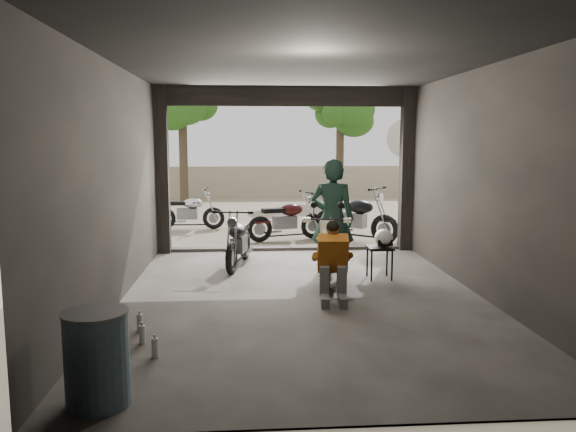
{
  "coord_description": "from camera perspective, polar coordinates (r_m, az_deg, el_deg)",
  "views": [
    {
      "loc": [
        -0.75,
        -7.5,
        2.2
      ],
      "look_at": [
        -0.17,
        0.6,
        1.09
      ],
      "focal_mm": 35.0,
      "sensor_mm": 36.0,
      "label": 1
    }
  ],
  "objects": [
    {
      "name": "ground",
      "position": [
        7.86,
        1.55,
        -8.51
      ],
      "size": [
        80.0,
        80.0,
        0.0
      ],
      "primitive_type": "plane",
      "color": "#7A6D56",
      "rests_on": "ground"
    },
    {
      "name": "garage",
      "position": [
        8.14,
        1.2,
        1.25
      ],
      "size": [
        7.0,
        7.13,
        3.2
      ],
      "color": "#2D2B28",
      "rests_on": "ground"
    },
    {
      "name": "boundary_wall",
      "position": [
        21.58,
        -2.11,
        3.5
      ],
      "size": [
        18.0,
        0.3,
        1.2
      ],
      "primitive_type": "cube",
      "color": "gray",
      "rests_on": "ground"
    },
    {
      "name": "tree_left",
      "position": [
        20.21,
        -10.75,
        12.69
      ],
      "size": [
        2.2,
        2.2,
        5.6
      ],
      "color": "#382B1E",
      "rests_on": "ground"
    },
    {
      "name": "tree_right",
      "position": [
        21.84,
        5.36,
        11.29
      ],
      "size": [
        2.2,
        2.2,
        5.0
      ],
      "color": "#382B1E",
      "rests_on": "ground"
    },
    {
      "name": "main_bike",
      "position": [
        8.8,
        4.0,
        -3.16
      ],
      "size": [
        0.9,
        1.69,
        1.07
      ],
      "primitive_type": null,
      "rotation": [
        0.0,
        0.0,
        -0.15
      ],
      "color": "#E9E6C5",
      "rests_on": "ground"
    },
    {
      "name": "left_bike",
      "position": [
        9.78,
        -5.05,
        -2.18
      ],
      "size": [
        0.9,
        1.62,
        1.04
      ],
      "primitive_type": null,
      "rotation": [
        0.0,
        0.0,
        -0.18
      ],
      "color": "black",
      "rests_on": "ground"
    },
    {
      "name": "outside_bike_a",
      "position": [
        14.05,
        -10.03,
        0.74
      ],
      "size": [
        1.53,
        0.66,
        1.02
      ],
      "primitive_type": null,
      "rotation": [
        0.0,
        0.0,
        1.55
      ],
      "color": "black",
      "rests_on": "ground"
    },
    {
      "name": "outside_bike_b",
      "position": [
        12.3,
        -0.13,
        -0.02
      ],
      "size": [
        1.71,
        1.11,
        1.07
      ],
      "primitive_type": null,
      "rotation": [
        0.0,
        0.0,
        1.89
      ],
      "color": "#3C0E10",
      "rests_on": "ground"
    },
    {
      "name": "outside_bike_c",
      "position": [
        12.3,
        6.84,
        0.24
      ],
      "size": [
        1.84,
        1.69,
        1.2
      ],
      "primitive_type": null,
      "rotation": [
        0.0,
        0.0,
        0.89
      ],
      "color": "black",
      "rests_on": "ground"
    },
    {
      "name": "rider",
      "position": [
        8.92,
        4.52,
        -0.31
      ],
      "size": [
        0.78,
        0.6,
        1.91
      ],
      "primitive_type": "imported",
      "rotation": [
        0.0,
        0.0,
        2.91
      ],
      "color": "black",
      "rests_on": "ground"
    },
    {
      "name": "mechanic",
      "position": [
        7.6,
        4.61,
        -4.91
      ],
      "size": [
        0.61,
        0.79,
        1.07
      ],
      "primitive_type": null,
      "rotation": [
        0.0,
        0.0,
        -0.09
      ],
      "color": "#B46218",
      "rests_on": "ground"
    },
    {
      "name": "stool",
      "position": [
        8.96,
        9.3,
        -3.55
      ],
      "size": [
        0.39,
        0.39,
        0.53
      ],
      "rotation": [
        0.0,
        0.0,
        0.39
      ],
      "color": "black",
      "rests_on": "ground"
    },
    {
      "name": "helmet",
      "position": [
        8.95,
        9.7,
        -2.19
      ],
      "size": [
        0.3,
        0.31,
        0.27
      ],
      "primitive_type": "ellipsoid",
      "rotation": [
        0.0,
        0.0,
        0.04
      ],
      "color": "silver",
      "rests_on": "stool"
    },
    {
      "name": "oil_drum",
      "position": [
        5.01,
        -18.83,
        -13.7
      ],
      "size": [
        0.63,
        0.63,
        0.81
      ],
      "primitive_type": "cylinder",
      "rotation": [
        0.0,
        0.0,
        0.24
      ],
      "color": "#3B5363",
      "rests_on": "ground"
    },
    {
      "name": "sign_post",
      "position": [
        13.15,
        11.83,
        6.0
      ],
      "size": [
        0.89,
        0.08,
        2.68
      ],
      "rotation": [
        0.0,
        0.0,
        0.18
      ],
      "color": "black",
      "rests_on": "ground"
    }
  ]
}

